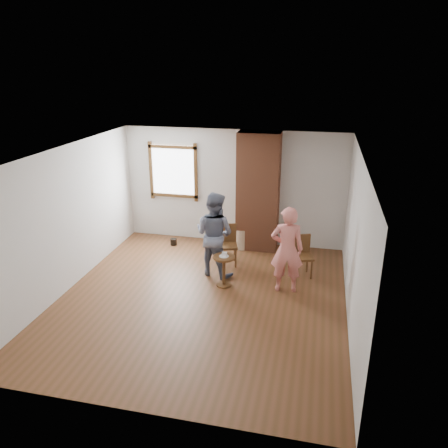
{
  "coord_description": "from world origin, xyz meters",
  "views": [
    {
      "loc": [
        1.88,
        -6.55,
        3.96
      ],
      "look_at": [
        0.22,
        0.8,
        1.15
      ],
      "focal_mm": 35.0,
      "sensor_mm": 36.0,
      "label": 1
    }
  ],
  "objects_px": {
    "stoneware_crock": "(241,238)",
    "side_table": "(224,266)",
    "person_pink": "(287,250)",
    "man": "(214,234)",
    "dining_chair_right": "(301,253)",
    "dining_chair_left": "(227,242)"
  },
  "relations": [
    {
      "from": "stoneware_crock",
      "to": "side_table",
      "type": "distance_m",
      "value": 1.83
    },
    {
      "from": "side_table",
      "to": "person_pink",
      "type": "relative_size",
      "value": 0.37
    },
    {
      "from": "man",
      "to": "person_pink",
      "type": "bearing_deg",
      "value": -175.25
    },
    {
      "from": "side_table",
      "to": "person_pink",
      "type": "xyz_separation_m",
      "value": [
        1.14,
        0.08,
        0.41
      ]
    },
    {
      "from": "dining_chair_right",
      "to": "person_pink",
      "type": "xyz_separation_m",
      "value": [
        -0.24,
        -0.7,
        0.35
      ]
    },
    {
      "from": "person_pink",
      "to": "side_table",
      "type": "bearing_deg",
      "value": -3.6
    },
    {
      "from": "dining_chair_left",
      "to": "person_pink",
      "type": "relative_size",
      "value": 0.52
    },
    {
      "from": "dining_chair_right",
      "to": "stoneware_crock",
      "type": "bearing_deg",
      "value": 124.97
    },
    {
      "from": "dining_chair_left",
      "to": "man",
      "type": "height_order",
      "value": "man"
    },
    {
      "from": "stoneware_crock",
      "to": "man",
      "type": "height_order",
      "value": "man"
    },
    {
      "from": "dining_chair_right",
      "to": "person_pink",
      "type": "distance_m",
      "value": 0.82
    },
    {
      "from": "dining_chair_right",
      "to": "person_pink",
      "type": "relative_size",
      "value": 0.5
    },
    {
      "from": "stoneware_crock",
      "to": "side_table",
      "type": "bearing_deg",
      "value": -89.81
    },
    {
      "from": "stoneware_crock",
      "to": "dining_chair_right",
      "type": "height_order",
      "value": "dining_chair_right"
    },
    {
      "from": "dining_chair_left",
      "to": "man",
      "type": "distance_m",
      "value": 0.66
    },
    {
      "from": "stoneware_crock",
      "to": "dining_chair_left",
      "type": "bearing_deg",
      "value": -99.6
    },
    {
      "from": "side_table",
      "to": "man",
      "type": "xyz_separation_m",
      "value": [
        -0.29,
        0.45,
        0.43
      ]
    },
    {
      "from": "dining_chair_left",
      "to": "person_pink",
      "type": "distance_m",
      "value": 1.61
    },
    {
      "from": "dining_chair_left",
      "to": "side_table",
      "type": "distance_m",
      "value": 0.99
    },
    {
      "from": "dining_chair_left",
      "to": "side_table",
      "type": "height_order",
      "value": "dining_chair_left"
    },
    {
      "from": "dining_chair_right",
      "to": "person_pink",
      "type": "height_order",
      "value": "person_pink"
    },
    {
      "from": "dining_chair_left",
      "to": "dining_chair_right",
      "type": "bearing_deg",
      "value": -23.45
    }
  ]
}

